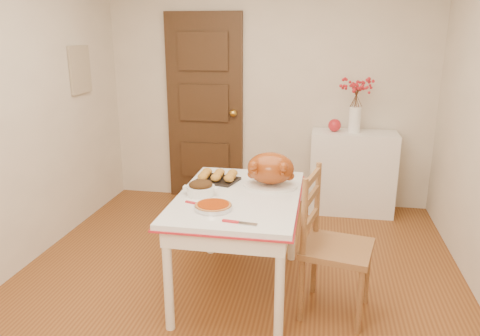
% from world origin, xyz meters
% --- Properties ---
extents(floor, '(3.50, 4.00, 0.00)m').
position_xyz_m(floor, '(0.00, 0.00, 0.00)').
color(floor, brown).
rests_on(floor, ground).
extents(wall_back, '(3.50, 0.00, 2.50)m').
position_xyz_m(wall_back, '(0.00, 2.00, 1.25)').
color(wall_back, beige).
rests_on(wall_back, ground).
extents(wall_front, '(3.50, 0.00, 2.50)m').
position_xyz_m(wall_front, '(0.00, -2.00, 1.25)').
color(wall_front, beige).
rests_on(wall_front, ground).
extents(door_back, '(0.85, 0.06, 2.06)m').
position_xyz_m(door_back, '(-0.70, 1.97, 1.03)').
color(door_back, '#3A2214').
rests_on(door_back, ground).
extents(photo_board, '(0.03, 0.35, 0.45)m').
position_xyz_m(photo_board, '(-1.73, 1.20, 1.50)').
color(photo_board, '#BDB38A').
rests_on(photo_board, ground).
extents(sideboard, '(0.86, 0.38, 0.86)m').
position_xyz_m(sideboard, '(0.93, 1.78, 0.43)').
color(sideboard, white).
rests_on(sideboard, floor).
extents(kitchen_table, '(0.86, 1.26, 0.75)m').
position_xyz_m(kitchen_table, '(0.04, 0.03, 0.38)').
color(kitchen_table, silver).
rests_on(kitchen_table, floor).
extents(chair_oak, '(0.52, 0.52, 0.99)m').
position_xyz_m(chair_oak, '(0.73, -0.13, 0.50)').
color(chair_oak, '#965C31').
rests_on(chair_oak, floor).
extents(berry_vase, '(0.28, 0.28, 0.54)m').
position_xyz_m(berry_vase, '(0.91, 1.78, 1.14)').
color(berry_vase, white).
rests_on(berry_vase, sideboard).
extents(apple, '(0.13, 0.13, 0.13)m').
position_xyz_m(apple, '(0.72, 1.78, 0.93)').
color(apple, '#B31C24').
rests_on(apple, sideboard).
extents(turkey_platter, '(0.47, 0.41, 0.26)m').
position_xyz_m(turkey_platter, '(0.24, 0.24, 0.88)').
color(turkey_platter, maroon).
rests_on(turkey_platter, kitchen_table).
extents(pumpkin_pie, '(0.32, 0.32, 0.05)m').
position_xyz_m(pumpkin_pie, '(-0.07, -0.28, 0.78)').
color(pumpkin_pie, '#8D2A04').
rests_on(pumpkin_pie, kitchen_table).
extents(stuffing_dish, '(0.28, 0.23, 0.10)m').
position_xyz_m(stuffing_dish, '(-0.22, -0.02, 0.80)').
color(stuffing_dish, '#38200A').
rests_on(stuffing_dish, kitchen_table).
extents(rolls_tray, '(0.34, 0.30, 0.08)m').
position_xyz_m(rolls_tray, '(-0.17, 0.30, 0.79)').
color(rolls_tray, '#B77121').
rests_on(rolls_tray, kitchen_table).
extents(pie_server, '(0.22, 0.09, 0.01)m').
position_xyz_m(pie_server, '(0.14, -0.47, 0.76)').
color(pie_server, silver).
rests_on(pie_server, kitchen_table).
extents(carving_knife, '(0.23, 0.12, 0.01)m').
position_xyz_m(carving_knife, '(-0.18, -0.22, 0.76)').
color(carving_knife, silver).
rests_on(carving_knife, kitchen_table).
extents(drinking_glass, '(0.08, 0.08, 0.10)m').
position_xyz_m(drinking_glass, '(0.10, 0.50, 0.80)').
color(drinking_glass, white).
rests_on(drinking_glass, kitchen_table).
extents(shaker_pair, '(0.09, 0.05, 0.08)m').
position_xyz_m(shaker_pair, '(0.34, 0.55, 0.79)').
color(shaker_pair, white).
rests_on(shaker_pair, kitchen_table).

